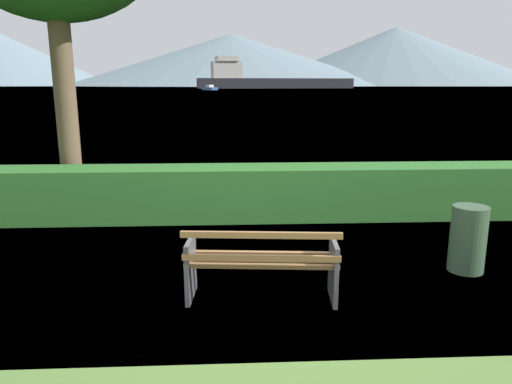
% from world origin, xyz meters
% --- Properties ---
extents(ground_plane, '(1400.00, 1400.00, 0.00)m').
position_xyz_m(ground_plane, '(0.00, 0.00, 0.00)').
color(ground_plane, '#567A38').
extents(water_surface, '(620.00, 620.00, 0.00)m').
position_xyz_m(water_surface, '(0.00, 308.73, 0.00)').
color(water_surface, '#7A99A8').
rests_on(water_surface, ground_plane).
extents(park_bench, '(1.70, 0.70, 0.87)m').
position_xyz_m(park_bench, '(-0.00, -0.06, 0.42)').
color(park_bench, olive).
rests_on(park_bench, ground_plane).
extents(hedge_row, '(12.80, 0.86, 0.92)m').
position_xyz_m(hedge_row, '(0.00, 3.25, 0.46)').
color(hedge_row, '#2D6B28').
rests_on(hedge_row, ground_plane).
extents(trash_bin, '(0.44, 0.44, 0.85)m').
position_xyz_m(trash_bin, '(2.65, 0.65, 0.42)').
color(trash_bin, '#385138').
rests_on(trash_bin, ground_plane).
extents(cargo_ship_large, '(80.01, 25.38, 15.35)m').
position_xyz_m(cargo_ship_large, '(15.96, 239.10, 4.29)').
color(cargo_ship_large, '#232328').
rests_on(cargo_ship_large, water_surface).
extents(fishing_boat_near, '(6.32, 8.60, 1.94)m').
position_xyz_m(fishing_boat_near, '(-8.57, 176.65, 0.69)').
color(fishing_boat_near, '#335693').
rests_on(fishing_boat_near, water_surface).
extents(distant_hills, '(765.51, 383.04, 68.49)m').
position_xyz_m(distant_hills, '(21.20, 559.81, 31.27)').
color(distant_hills, slate).
rests_on(distant_hills, ground_plane).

